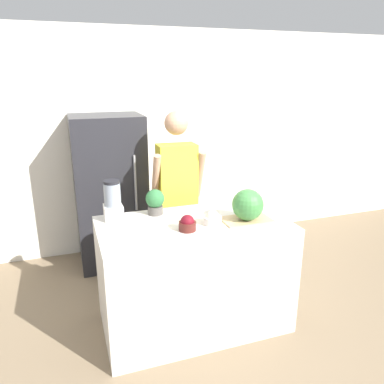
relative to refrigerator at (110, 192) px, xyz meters
name	(u,v)px	position (x,y,z in m)	size (l,w,h in m)	color
ground_plane	(211,353)	(0.50, -1.80, -0.84)	(14.00, 14.00, 0.00)	#7F6B51
wall_back	(146,143)	(0.50, 0.36, 0.46)	(8.00, 0.06, 2.60)	white
counter_island	(194,274)	(0.50, -1.38, -0.37)	(1.54, 0.84, 0.94)	beige
refrigerator	(110,192)	(0.00, 0.00, 0.00)	(0.75, 0.66, 1.68)	#232328
person	(177,196)	(0.59, -0.63, 0.08)	(0.52, 0.27, 1.76)	gray
cutting_board	(246,219)	(0.92, -1.47, 0.10)	(0.40, 0.24, 0.01)	tan
watermelon	(248,205)	(0.92, -1.49, 0.24)	(0.26, 0.26, 0.26)	#3D7F3D
bowl_cherries	(187,224)	(0.40, -1.51, 0.15)	(0.13, 0.13, 0.13)	#511E19
bowl_cream	(212,219)	(0.63, -1.46, 0.14)	(0.15, 0.15, 0.12)	white
blender	(113,201)	(-0.10, -1.09, 0.25)	(0.15, 0.15, 0.33)	silver
potted_plant	(155,201)	(0.25, -1.09, 0.21)	(0.16, 0.16, 0.22)	#514C47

